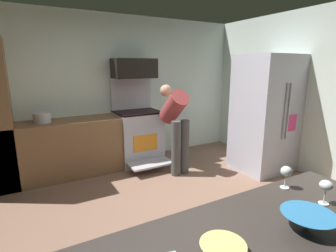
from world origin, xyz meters
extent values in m
cube|color=#825F4E|center=(0.00, 0.00, -0.01)|extent=(5.20, 4.80, 0.02)
cube|color=silver|center=(0.00, 2.34, 1.30)|extent=(5.20, 0.12, 2.60)
cube|color=silver|center=(2.54, 0.00, 1.30)|extent=(0.12, 4.80, 2.60)
cube|color=brown|center=(-0.90, 1.98, 0.45)|extent=(2.40, 0.60, 0.90)
cube|color=#B8B9C5|center=(0.30, 1.96, 0.46)|extent=(0.76, 0.64, 0.92)
cube|color=black|center=(0.30, 1.96, 0.94)|extent=(0.76, 0.64, 0.03)
cube|color=#B8B9C5|center=(0.30, 2.25, 1.23)|extent=(0.76, 0.06, 0.57)
cube|color=orange|center=(0.30, 1.63, 0.45)|extent=(0.44, 0.01, 0.28)
cube|color=#B8B9C5|center=(0.30, 1.45, 0.14)|extent=(0.72, 0.38, 0.03)
cube|color=black|center=(0.30, 2.06, 1.69)|extent=(0.74, 0.38, 0.33)
cube|color=#B3B3C3|center=(2.03, 0.65, 0.95)|extent=(0.90, 0.77, 1.91)
cylinder|color=#B3B3C3|center=(1.99, 0.26, 1.05)|extent=(0.02, 0.02, 0.86)
cylinder|color=#B3B3C3|center=(2.07, 0.26, 1.05)|extent=(0.02, 0.02, 0.86)
cube|color=#E73C84|center=(2.19, 0.27, 0.86)|extent=(0.20, 0.01, 0.26)
cylinder|color=#474747|center=(0.59, 1.12, 0.45)|extent=(0.14, 0.14, 0.89)
cylinder|color=#474747|center=(0.76, 1.12, 0.45)|extent=(0.14, 0.14, 0.89)
cylinder|color=#993939|center=(0.67, 1.34, 1.08)|extent=(0.30, 0.62, 0.60)
sphere|color=tan|center=(0.67, 1.60, 1.32)|extent=(0.20, 0.20, 0.20)
cone|color=#E7D371|center=(-0.74, -1.49, 0.93)|extent=(0.21, 0.21, 0.05)
cone|color=teal|center=(-0.23, -1.56, 0.94)|extent=(0.27, 0.27, 0.09)
cylinder|color=silver|center=(0.10, -1.46, 0.90)|extent=(0.06, 0.06, 0.01)
cylinder|color=silver|center=(0.10, -1.46, 0.95)|extent=(0.01, 0.01, 0.09)
ellipsoid|color=silver|center=(0.10, -1.46, 1.02)|extent=(0.08, 0.08, 0.06)
cylinder|color=silver|center=(0.07, -1.20, 0.90)|extent=(0.06, 0.06, 0.01)
cylinder|color=silver|center=(0.07, -1.20, 0.95)|extent=(0.01, 0.01, 0.08)
ellipsoid|color=silver|center=(0.07, -1.20, 1.02)|extent=(0.07, 0.07, 0.07)
cylinder|color=silver|center=(-1.23, 1.98, 0.98)|extent=(0.24, 0.24, 0.15)
camera|label=1|loc=(-1.44, -2.25, 1.73)|focal=27.80mm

